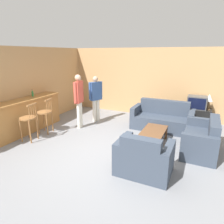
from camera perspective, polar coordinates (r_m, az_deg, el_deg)
ground_plane at (r=5.05m, az=-2.67°, el=-11.94°), size 24.00×24.00×0.00m
wall_back at (r=7.97m, az=9.87°, el=8.33°), size 9.40×0.08×2.60m
wall_left at (r=7.53m, az=-19.76°, el=7.14°), size 0.08×8.70×2.60m
bar_counter at (r=6.67m, az=-24.13°, el=-1.24°), size 0.55×2.83×1.06m
bar_chair_near at (r=6.01m, az=-22.76°, el=-2.26°), size 0.49×0.49×1.09m
bar_chair_mid at (r=6.43m, az=-18.59°, el=-0.64°), size 0.51×0.51×1.09m
couch_far at (r=6.70m, az=14.14°, el=-2.04°), size 1.91×0.85×0.92m
armchair_near at (r=4.23m, az=9.02°, el=-13.13°), size 1.10×0.81×0.89m
loveseat_right at (r=5.51m, az=24.27°, el=-7.23°), size 0.78×1.49×0.88m
coffee_table at (r=5.51m, az=11.79°, el=-5.72°), size 0.58×1.08×0.41m
tv_unit at (r=7.56m, az=22.70°, el=-1.12°), size 1.00×0.51×0.56m
tv at (r=7.43m, az=23.12°, el=2.54°), size 0.62×0.46×0.44m
bottle at (r=6.95m, az=-21.78°, el=5.01°), size 0.06×0.06×0.22m
table_lamp at (r=7.40m, az=26.03°, el=3.54°), size 0.24×0.24×0.54m
person_by_window at (r=7.10m, az=-4.65°, el=4.46°), size 0.34×0.52×1.64m
person_by_counter at (r=6.53m, az=-9.44°, el=4.02°), size 0.20×0.50×1.76m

